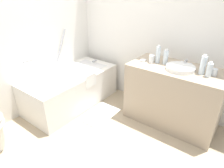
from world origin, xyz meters
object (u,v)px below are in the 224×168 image
at_px(bathtub, 71,87).
at_px(soap_dish, 143,60).
at_px(bath_mat, 100,114).
at_px(sink_faucet, 186,62).
at_px(water_bottle_0, 209,70).
at_px(drinking_glass_0, 214,72).
at_px(sink_basin, 181,68).
at_px(drinking_glass_2, 151,59).
at_px(water_bottle_3, 166,57).
at_px(drinking_glass_1, 152,58).
at_px(water_bottle_2, 158,55).
at_px(water_bottle_1, 203,65).

xyz_separation_m(bathtub, soap_dish, (0.47, -1.01, 0.55)).
bearing_deg(bath_mat, sink_faucet, -55.02).
bearing_deg(water_bottle_0, drinking_glass_0, -30.21).
bearing_deg(sink_basin, drinking_glass_2, 89.40).
xyz_separation_m(water_bottle_3, drinking_glass_2, (-0.08, 0.16, -0.04)).
bearing_deg(drinking_glass_1, bathtub, 116.69).
bearing_deg(water_bottle_2, bathtub, 114.06).
bearing_deg(water_bottle_0, drinking_glass_2, 88.73).
bearing_deg(bath_mat, drinking_glass_0, -68.43).
bearing_deg(water_bottle_1, water_bottle_2, 86.27).
bearing_deg(drinking_glass_0, bathtub, 105.71).
bearing_deg(bathtub, water_bottle_2, -65.94).
relative_size(water_bottle_1, soap_dish, 2.66).
bearing_deg(water_bottle_3, water_bottle_2, 101.52).
distance_m(water_bottle_0, drinking_glass_2, 0.73).
xyz_separation_m(sink_faucet, water_bottle_3, (-0.12, 0.24, 0.06)).
bearing_deg(drinking_glass_2, water_bottle_1, -88.44).
xyz_separation_m(water_bottle_2, drinking_glass_2, (-0.06, 0.06, -0.06)).
xyz_separation_m(water_bottle_2, bath_mat, (-0.52, 0.61, -0.94)).
bearing_deg(sink_faucet, drinking_glass_0, -111.17).
xyz_separation_m(water_bottle_0, water_bottle_2, (0.07, 0.67, 0.03)).
height_order(bathtub, bath_mat, bathtub).
bearing_deg(water_bottle_2, sink_basin, -99.96).
bearing_deg(drinking_glass_2, bathtub, 112.88).
height_order(drinking_glass_2, bath_mat, drinking_glass_2).
distance_m(drinking_glass_2, soap_dish, 0.13).
bearing_deg(water_bottle_3, drinking_glass_2, 114.89).
bearing_deg(sink_basin, water_bottle_2, 80.04).
xyz_separation_m(water_bottle_2, water_bottle_3, (0.02, -0.10, -0.02)).
bearing_deg(drinking_glass_1, water_bottle_2, -104.15).
bearing_deg(sink_basin, drinking_glass_1, 79.16).
distance_m(drinking_glass_0, soap_dish, 0.90).
relative_size(water_bottle_2, bath_mat, 0.41).
bearing_deg(water_bottle_2, water_bottle_0, -96.15).
bearing_deg(drinking_glass_1, drinking_glass_2, -161.23).
bearing_deg(bathtub, water_bottle_1, -74.43).
relative_size(sink_basin, water_bottle_1, 1.47).
xyz_separation_m(water_bottle_1, soap_dish, (-0.03, 0.77, -0.10)).
relative_size(sink_faucet, water_bottle_0, 0.83).
xyz_separation_m(drinking_glass_0, drinking_glass_2, (-0.06, 0.77, 0.01)).
bearing_deg(water_bottle_0, bath_mat, 109.32).
relative_size(sink_basin, drinking_glass_1, 4.04).
relative_size(sink_basin, water_bottle_2, 1.46).
bearing_deg(water_bottle_1, drinking_glass_2, 91.56).
distance_m(drinking_glass_2, bath_mat, 1.13).
bearing_deg(bathtub, sink_faucet, -66.16).
xyz_separation_m(sink_faucet, drinking_glass_0, (-0.14, -0.37, 0.01)).
relative_size(bathtub, water_bottle_3, 7.36).
bearing_deg(water_bottle_3, water_bottle_0, -99.32).
height_order(water_bottle_3, bath_mat, water_bottle_3).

